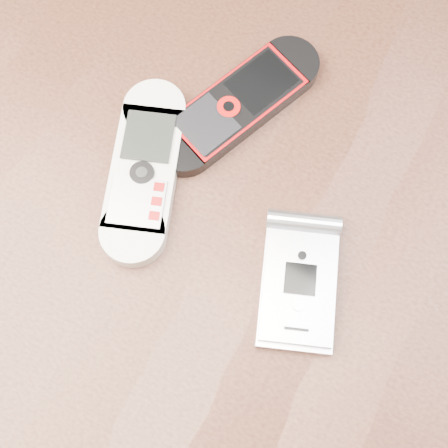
# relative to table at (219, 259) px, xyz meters

# --- Properties ---
(ground) EXTENTS (4.00, 4.00, 0.00)m
(ground) POSITION_rel_table_xyz_m (0.00, 0.00, -0.64)
(ground) COLOR #472B19
(ground) RESTS_ON ground
(table) EXTENTS (1.20, 0.80, 0.75)m
(table) POSITION_rel_table_xyz_m (0.00, 0.00, 0.00)
(table) COLOR black
(table) RESTS_ON ground
(nokia_white) EXTENTS (0.10, 0.16, 0.02)m
(nokia_white) POSITION_rel_table_xyz_m (-0.07, 0.01, 0.11)
(nokia_white) COLOR silver
(nokia_white) RESTS_ON table
(nokia_black_red) EXTENTS (0.11, 0.17, 0.02)m
(nokia_black_red) POSITION_rel_table_xyz_m (-0.03, 0.10, 0.11)
(nokia_black_red) COLOR black
(nokia_black_red) RESTS_ON table
(motorola_razr) EXTENTS (0.09, 0.12, 0.02)m
(motorola_razr) POSITION_rel_table_xyz_m (0.07, -0.02, 0.11)
(motorola_razr) COLOR silver
(motorola_razr) RESTS_ON table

